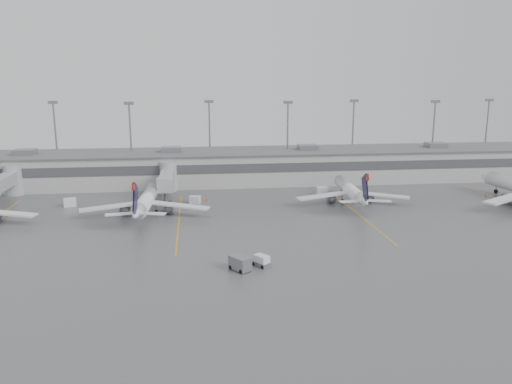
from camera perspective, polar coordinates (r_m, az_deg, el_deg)
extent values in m
plane|color=#535355|center=(74.03, 4.51, -7.80)|extent=(260.00, 260.00, 0.00)
cube|color=#B4B4AF|center=(128.55, -0.65, 2.91)|extent=(150.00, 16.00, 8.00)
cube|color=#47474C|center=(120.50, -0.21, 2.73)|extent=(150.00, 0.15, 2.20)
cube|color=#606060|center=(127.92, -0.65, 4.70)|extent=(152.00, 17.00, 0.30)
cube|color=slate|center=(133.37, -24.91, 4.17)|extent=(5.00, 4.00, 1.30)
cube|color=slate|center=(142.37, 19.85, 5.07)|extent=(5.00, 4.00, 1.30)
cylinder|color=gray|center=(140.89, -21.86, 5.33)|extent=(0.44, 0.44, 20.00)
cube|color=slate|center=(140.10, -22.21, 9.47)|extent=(2.40, 0.50, 0.80)
cylinder|color=gray|center=(129.80, -14.09, 5.30)|extent=(0.44, 0.44, 20.00)
cube|color=slate|center=(128.95, -14.34, 9.80)|extent=(2.40, 0.50, 0.80)
cylinder|color=gray|center=(136.36, -5.31, 5.97)|extent=(0.44, 0.44, 20.00)
cube|color=slate|center=(135.55, -5.40, 10.26)|extent=(2.40, 0.50, 0.80)
cylinder|color=gray|center=(131.12, 3.61, 5.73)|extent=(0.44, 0.44, 20.00)
cube|color=slate|center=(130.28, 3.68, 10.19)|extent=(2.40, 0.50, 0.80)
cylinder|color=gray|center=(143.32, 10.98, 6.12)|extent=(0.44, 0.44, 20.00)
cube|color=slate|center=(142.54, 11.15, 10.19)|extent=(2.40, 0.50, 0.80)
cylinder|color=gray|center=(144.01, 19.53, 5.65)|extent=(0.44, 0.44, 20.00)
cube|color=slate|center=(143.24, 19.84, 9.70)|extent=(2.40, 0.50, 0.80)
cylinder|color=gray|center=(160.26, 24.78, 5.86)|extent=(0.44, 0.44, 20.00)
cube|color=slate|center=(159.57, 25.13, 9.50)|extent=(2.40, 0.50, 0.80)
cylinder|color=#939698|center=(126.84, -25.97, 1.25)|extent=(4.00, 4.00, 7.00)
cube|color=#939698|center=(120.68, -26.97, 1.01)|extent=(2.80, 13.00, 2.60)
cylinder|color=#939698|center=(120.13, -9.97, 1.78)|extent=(4.00, 4.00, 7.00)
cube|color=#939698|center=(113.61, -10.14, 1.56)|extent=(2.80, 13.00, 2.60)
cube|color=#939698|center=(106.26, -10.33, 0.78)|extent=(3.40, 2.40, 3.00)
cylinder|color=gray|center=(106.89, -10.27, -0.74)|extent=(0.70, 0.70, 2.80)
cube|color=black|center=(107.14, -10.25, -1.28)|extent=(2.20, 1.20, 0.70)
cube|color=#DB9E0C|center=(95.49, -8.80, -3.17)|extent=(0.25, 40.00, 0.01)
cube|color=#DB9E0C|center=(100.60, 11.56, -2.46)|extent=(0.25, 40.00, 0.01)
cube|color=white|center=(102.50, -26.75, -2.16)|extent=(12.00, 5.45, 0.32)
cylinder|color=white|center=(101.13, -12.32, -0.80)|extent=(4.02, 20.41, 2.76)
cone|color=white|center=(112.15, -11.47, 0.56)|extent=(2.92, 2.75, 2.76)
cone|color=white|center=(89.31, -13.49, -2.41)|extent=(3.05, 4.77, 2.76)
cube|color=white|center=(100.04, -16.18, -1.60)|extent=(12.20, 5.31, 0.32)
cube|color=white|center=(98.01, -8.80, -1.53)|extent=(12.02, 6.63, 0.32)
cube|color=black|center=(88.23, -13.63, -0.81)|extent=(0.60, 5.20, 6.03)
cube|color=maroon|center=(86.56, -13.85, 0.55)|extent=(0.39, 1.88, 1.75)
cylinder|color=black|center=(109.64, -11.63, -0.99)|extent=(0.37, 0.85, 0.83)
cylinder|color=black|center=(100.22, -13.51, -2.32)|extent=(0.48, 1.04, 1.01)
cylinder|color=black|center=(99.62, -11.32, -2.30)|extent=(0.48, 1.04, 1.01)
cylinder|color=white|center=(109.68, 10.63, 0.28)|extent=(4.15, 19.80, 2.68)
cone|color=white|center=(120.25, 9.43, 1.41)|extent=(2.86, 2.70, 2.68)
cone|color=white|center=(98.39, 12.22, -1.01)|extent=(3.01, 4.66, 2.68)
cube|color=white|center=(106.16, 7.64, -0.42)|extent=(11.84, 5.01, 0.31)
cube|color=white|center=(109.12, 14.12, -0.34)|extent=(11.63, 6.56, 0.31)
cube|color=black|center=(97.40, 12.36, 0.41)|extent=(0.65, 5.04, 5.84)
cube|color=maroon|center=(95.84, 12.61, 1.62)|extent=(0.40, 1.82, 1.70)
cylinder|color=black|center=(117.82, 9.70, 0.04)|extent=(0.37, 0.83, 0.80)
cylinder|color=black|center=(108.06, 9.84, -1.07)|extent=(0.47, 1.01, 0.98)
cylinder|color=black|center=(108.94, 11.76, -1.04)|extent=(0.47, 1.01, 0.98)
cone|color=white|center=(131.11, 24.82, 1.59)|extent=(3.63, 3.45, 3.26)
cube|color=white|center=(114.12, 27.01, -0.58)|extent=(13.98, 8.64, 0.38)
cylinder|color=black|center=(128.85, 25.73, 0.07)|extent=(0.51, 1.02, 0.98)
cube|color=white|center=(71.44, 0.65, -7.85)|extent=(2.33, 2.51, 1.60)
cube|color=slate|center=(71.61, 0.65, -8.22)|extent=(2.68, 2.90, 0.62)
cylinder|color=black|center=(71.78, -0.26, -8.22)|extent=(0.45, 0.52, 0.50)
cylinder|color=black|center=(72.70, 0.57, -7.94)|extent=(0.45, 0.52, 0.50)
cylinder|color=black|center=(70.58, 0.73, -8.59)|extent=(0.45, 0.52, 0.50)
cylinder|color=black|center=(71.50, 1.57, -8.31)|extent=(0.45, 0.52, 0.50)
cube|color=slate|center=(69.90, -1.84, -8.11)|extent=(3.24, 3.53, 1.87)
cylinder|color=black|center=(70.48, -2.91, -8.59)|extent=(0.56, 0.64, 0.62)
cylinder|color=black|center=(69.87, -0.75, -8.76)|extent=(0.56, 0.64, 0.62)
cube|color=white|center=(111.09, -20.49, -1.12)|extent=(2.70, 2.06, 1.72)
cube|color=white|center=(107.70, -6.99, -0.86)|extent=(2.53, 2.05, 1.56)
cube|color=white|center=(115.93, 7.58, 0.15)|extent=(2.54, 1.72, 1.78)
cube|color=slate|center=(116.15, -11.43, 0.07)|extent=(2.56, 3.43, 1.93)
cone|color=#FC3805|center=(107.94, -26.57, -2.35)|extent=(0.44, 0.44, 0.70)
cone|color=#FC3805|center=(109.58, -5.68, -0.85)|extent=(0.39, 0.39, 0.62)
cone|color=#FC3805|center=(109.53, 8.42, -0.89)|extent=(0.48, 0.48, 0.77)
cone|color=#FC3805|center=(124.61, 24.75, -0.31)|extent=(0.40, 0.40, 0.63)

